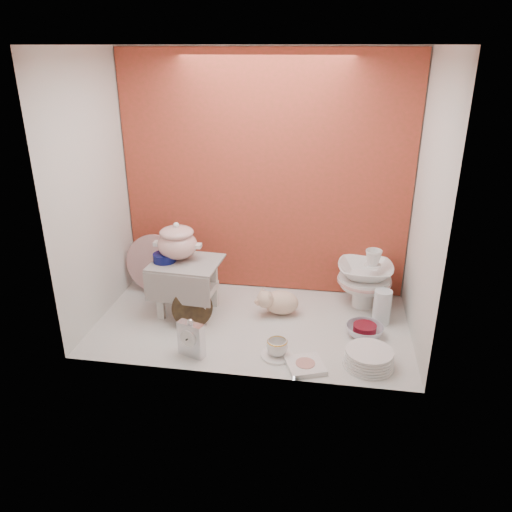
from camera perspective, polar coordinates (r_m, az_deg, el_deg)
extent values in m
plane|color=silver|center=(2.94, -0.45, -7.70)|extent=(1.80, 1.80, 0.00)
cube|color=#B6382D|center=(3.11, 1.04, 9.06)|extent=(1.80, 0.06, 1.50)
cube|color=silver|center=(2.92, -18.35, 6.94)|extent=(0.06, 1.00, 1.50)
cube|color=silver|center=(2.64, 19.20, 5.26)|extent=(0.06, 1.00, 1.50)
cube|color=white|center=(2.53, -0.56, 23.02)|extent=(1.80, 1.00, 0.06)
cylinder|color=#0A1050|center=(2.95, -10.44, -0.17)|extent=(0.16, 0.16, 0.05)
imported|color=silver|center=(3.35, -10.72, -1.65)|extent=(0.26, 0.26, 0.25)
cube|color=silver|center=(2.63, -7.42, -9.27)|extent=(0.15, 0.10, 0.21)
ellipsoid|color=#D4B196|center=(3.00, 2.89, -5.29)|extent=(0.28, 0.20, 0.16)
cylinder|color=white|center=(2.65, 2.42, -11.28)|extent=(0.22, 0.22, 0.01)
imported|color=white|center=(2.62, 2.44, -10.38)|extent=(0.11, 0.11, 0.09)
cube|color=white|center=(2.58, 5.66, -12.37)|extent=(0.23, 0.23, 0.02)
cylinder|color=white|center=(2.62, 12.79, -11.30)|extent=(0.29, 0.29, 0.09)
imported|color=silver|center=(2.87, 12.32, -8.37)|extent=(0.26, 0.26, 0.06)
cylinder|color=silver|center=(2.99, 14.23, -5.66)|extent=(0.10, 0.10, 0.21)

